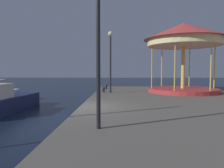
# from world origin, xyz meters

# --- Properties ---
(ground_plane) EXTENTS (120.00, 120.00, 0.00)m
(ground_plane) POSITION_xyz_m (0.00, 0.00, 0.00)
(ground_plane) COLOR black
(motorboat_navy) EXTENTS (2.04, 5.58, 1.72)m
(motorboat_navy) POSITION_xyz_m (-5.05, 2.41, 0.64)
(motorboat_navy) COLOR #19214C
(motorboat_navy) RESTS_ON ground
(carousel) EXTENTS (6.06, 6.06, 5.26)m
(carousel) POSITION_xyz_m (6.76, 6.50, 4.70)
(carousel) COLOR #B23333
(carousel) RESTS_ON quay_dock
(lamp_post_mid_promenade) EXTENTS (0.36, 0.36, 4.04)m
(lamp_post_mid_promenade) POSITION_xyz_m (1.23, -3.58, 3.59)
(lamp_post_mid_promenade) COLOR black
(lamp_post_mid_promenade) RESTS_ON quay_dock
(lamp_post_far_end) EXTENTS (0.36, 0.36, 4.57)m
(lamp_post_far_end) POSITION_xyz_m (1.21, 5.96, 3.90)
(lamp_post_far_end) COLOR black
(lamp_post_far_end) RESTS_ON quay_dock
(bollard_center) EXTENTS (0.24, 0.24, 0.40)m
(bollard_center) POSITION_xyz_m (0.69, 8.85, 1.00)
(bollard_center) COLOR #2D2D33
(bollard_center) RESTS_ON quay_dock
(bollard_south) EXTENTS (0.24, 0.24, 0.40)m
(bollard_south) POSITION_xyz_m (0.63, 6.28, 1.00)
(bollard_south) COLOR #2D2D33
(bollard_south) RESTS_ON quay_dock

